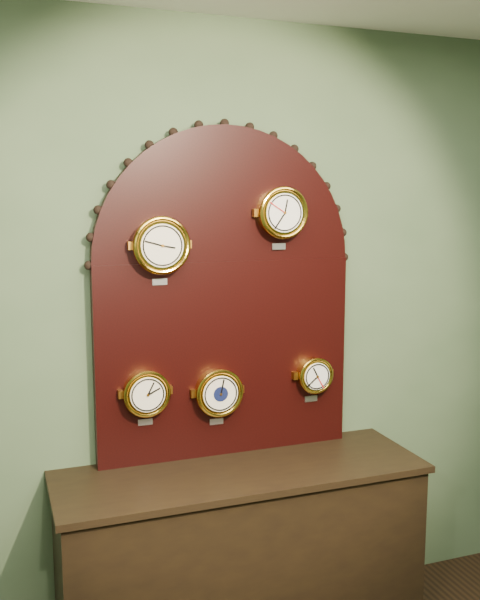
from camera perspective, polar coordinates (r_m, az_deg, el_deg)
name	(u,v)px	position (r m, az deg, el deg)	size (l,w,h in m)	color
wall_back	(222,331)	(3.17, -1.54, -2.59)	(4.00, 4.00, 0.00)	#485F41
shop_counter	(242,559)	(3.28, 0.13, -20.88)	(1.60, 0.50, 0.80)	black
display_board	(225,284)	(3.09, -1.26, 1.36)	(1.26, 0.06, 1.53)	black
roman_clock	(161,245)	(2.92, -6.64, 4.57)	(0.25, 0.08, 0.30)	gold
arabic_clock	(282,213)	(3.10, 3.53, 7.29)	(0.24, 0.08, 0.29)	gold
hygrometer	(146,393)	(3.02, -7.85, -7.72)	(0.21, 0.08, 0.26)	gold
barometer	(219,392)	(3.11, -1.81, -7.72)	(0.22, 0.08, 0.27)	gold
tide_clock	(314,375)	(3.28, 6.22, -6.25)	(0.18, 0.08, 0.23)	gold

